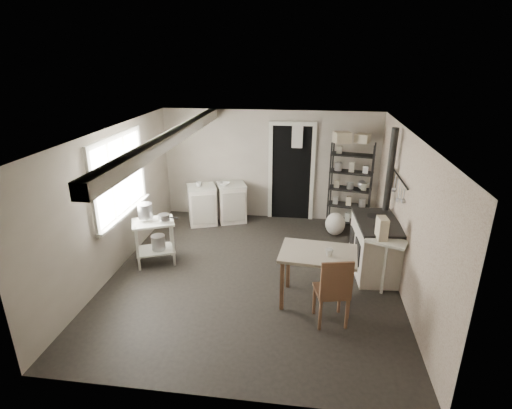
# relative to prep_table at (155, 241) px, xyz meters

# --- Properties ---
(floor) EXTENTS (5.00, 5.00, 0.00)m
(floor) POSITION_rel_prep_table_xyz_m (1.70, -0.18, -0.40)
(floor) COLOR black
(floor) RESTS_ON ground
(ceiling) EXTENTS (5.00, 5.00, 0.00)m
(ceiling) POSITION_rel_prep_table_xyz_m (1.70, -0.18, 1.90)
(ceiling) COLOR white
(ceiling) RESTS_ON wall_back
(wall_back) EXTENTS (4.50, 0.02, 2.30)m
(wall_back) POSITION_rel_prep_table_xyz_m (1.70, 2.32, 0.75)
(wall_back) COLOR #A89E8F
(wall_back) RESTS_ON ground
(wall_front) EXTENTS (4.50, 0.02, 2.30)m
(wall_front) POSITION_rel_prep_table_xyz_m (1.70, -2.68, 0.75)
(wall_front) COLOR #A89E8F
(wall_front) RESTS_ON ground
(wall_left) EXTENTS (0.02, 5.00, 2.30)m
(wall_left) POSITION_rel_prep_table_xyz_m (-0.55, -0.18, 0.75)
(wall_left) COLOR #A89E8F
(wall_left) RESTS_ON ground
(wall_right) EXTENTS (0.02, 5.00, 2.30)m
(wall_right) POSITION_rel_prep_table_xyz_m (3.95, -0.18, 0.75)
(wall_right) COLOR #A89E8F
(wall_right) RESTS_ON ground
(window) EXTENTS (0.12, 1.76, 1.28)m
(window) POSITION_rel_prep_table_xyz_m (-0.52, 0.02, 1.10)
(window) COLOR silver
(window) RESTS_ON wall_left
(doorway) EXTENTS (0.96, 0.10, 2.08)m
(doorway) POSITION_rel_prep_table_xyz_m (2.15, 2.29, 0.60)
(doorway) COLOR silver
(doorway) RESTS_ON ground
(ceiling_beam) EXTENTS (0.18, 5.00, 0.18)m
(ceiling_beam) POSITION_rel_prep_table_xyz_m (0.50, -0.18, 1.80)
(ceiling_beam) COLOR silver
(ceiling_beam) RESTS_ON ceiling
(wallpaper_panel) EXTENTS (0.01, 5.00, 2.30)m
(wallpaper_panel) POSITION_rel_prep_table_xyz_m (3.94, -0.18, 0.75)
(wallpaper_panel) COLOR beige
(wallpaper_panel) RESTS_ON wall_right
(utensil_rail) EXTENTS (0.06, 1.20, 0.44)m
(utensil_rail) POSITION_rel_prep_table_xyz_m (3.89, 0.42, 1.15)
(utensil_rail) COLOR #B3B3B5
(utensil_rail) RESTS_ON wall_right
(prep_table) EXTENTS (0.80, 0.71, 0.76)m
(prep_table) POSITION_rel_prep_table_xyz_m (0.00, 0.00, 0.00)
(prep_table) COLOR silver
(prep_table) RESTS_ON ground
(stockpot) EXTENTS (0.31, 0.31, 0.25)m
(stockpot) POSITION_rel_prep_table_xyz_m (-0.11, -0.00, 0.54)
(stockpot) COLOR #B3B3B5
(stockpot) RESTS_ON prep_table
(saucepan) EXTENTS (0.22, 0.22, 0.10)m
(saucepan) POSITION_rel_prep_table_xyz_m (0.20, -0.01, 0.45)
(saucepan) COLOR #B3B3B5
(saucepan) RESTS_ON prep_table
(bucket) EXTENTS (0.29, 0.29, 0.25)m
(bucket) POSITION_rel_prep_table_xyz_m (0.07, -0.01, -0.02)
(bucket) COLOR #B3B3B5
(bucket) RESTS_ON prep_table
(base_cabinets) EXTENTS (1.35, 0.94, 0.82)m
(base_cabinets) POSITION_rel_prep_table_xyz_m (0.64, 1.88, 0.06)
(base_cabinets) COLOR silver
(base_cabinets) RESTS_ON ground
(mixing_bowl) EXTENTS (0.40, 0.40, 0.08)m
(mixing_bowl) POSITION_rel_prep_table_xyz_m (0.80, 1.87, 0.56)
(mixing_bowl) COLOR silver
(mixing_bowl) RESTS_ON base_cabinets
(counter_cup) EXTENTS (0.16, 0.16, 0.10)m
(counter_cup) POSITION_rel_prep_table_xyz_m (0.31, 1.73, 0.57)
(counter_cup) COLOR silver
(counter_cup) RESTS_ON base_cabinets
(shelf_rack) EXTENTS (0.88, 0.49, 1.75)m
(shelf_rack) POSITION_rel_prep_table_xyz_m (3.35, 1.99, 0.55)
(shelf_rack) COLOR black
(shelf_rack) RESTS_ON ground
(shelf_jar) EXTENTS (0.11, 0.11, 0.19)m
(shelf_jar) POSITION_rel_prep_table_xyz_m (3.10, 2.04, 0.97)
(shelf_jar) COLOR silver
(shelf_jar) RESTS_ON shelf_rack
(storage_box_a) EXTENTS (0.36, 0.33, 0.21)m
(storage_box_a) POSITION_rel_prep_table_xyz_m (3.11, 1.94, 1.61)
(storage_box_a) COLOR beige
(storage_box_a) RESTS_ON shelf_rack
(storage_box_b) EXTENTS (0.33, 0.32, 0.17)m
(storage_box_b) POSITION_rel_prep_table_xyz_m (3.50, 2.02, 1.59)
(storage_box_b) COLOR beige
(storage_box_b) RESTS_ON shelf_rack
(stove) EXTENTS (0.71, 1.19, 0.90)m
(stove) POSITION_rel_prep_table_xyz_m (3.62, 0.18, 0.04)
(stove) COLOR silver
(stove) RESTS_ON ground
(stovepipe) EXTENTS (0.10, 0.10, 1.31)m
(stovepipe) POSITION_rel_prep_table_xyz_m (3.82, 0.69, 1.19)
(stovepipe) COLOR black
(stovepipe) RESTS_ON stove
(side_ledge) EXTENTS (0.64, 0.50, 0.87)m
(side_ledge) POSITION_rel_prep_table_xyz_m (3.65, -0.45, 0.03)
(side_ledge) COLOR silver
(side_ledge) RESTS_ON ground
(oats_box) EXTENTS (0.16, 0.23, 0.33)m
(oats_box) POSITION_rel_prep_table_xyz_m (3.58, -0.41, 0.61)
(oats_box) COLOR beige
(oats_box) RESTS_ON side_ledge
(work_table) EXTENTS (1.10, 0.82, 0.79)m
(work_table) POSITION_rel_prep_table_xyz_m (2.69, -0.80, -0.02)
(work_table) COLOR #BDB4A1
(work_table) RESTS_ON ground
(table_cup) EXTENTS (0.12, 0.12, 0.10)m
(table_cup) POSITION_rel_prep_table_xyz_m (2.84, -0.87, 0.41)
(table_cup) COLOR silver
(table_cup) RESTS_ON work_table
(chair) EXTENTS (0.49, 0.51, 0.99)m
(chair) POSITION_rel_prep_table_xyz_m (2.87, -1.22, 0.08)
(chair) COLOR brown
(chair) RESTS_ON ground
(flour_sack) EXTENTS (0.45, 0.41, 0.46)m
(flour_sack) POSITION_rel_prep_table_xyz_m (3.08, 1.54, -0.16)
(flour_sack) COLOR beige
(flour_sack) RESTS_ON ground
(floor_crock) EXTENTS (0.14, 0.14, 0.15)m
(floor_crock) POSITION_rel_prep_table_xyz_m (3.44, -0.09, -0.33)
(floor_crock) COLOR silver
(floor_crock) RESTS_ON ground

